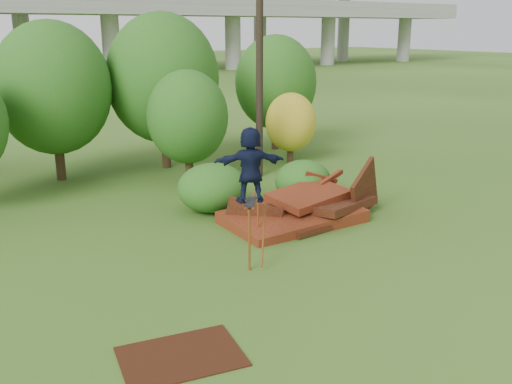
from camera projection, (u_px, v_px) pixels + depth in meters
ground at (326, 264)px, 14.64m from camera, size 240.00×240.00×0.00m
scrap_pile at (306, 210)px, 17.94m from camera, size 5.81×2.83×2.25m
grind_rail at (254, 211)px, 15.12m from camera, size 1.79×2.09×1.62m
skateboard at (251, 202)px, 14.13m from camera, size 0.74×0.81×0.09m
skater at (250, 165)px, 13.87m from camera, size 1.81×1.23×1.87m
flat_plate at (181, 356)px, 10.53m from camera, size 2.48×2.00×0.03m
tree_1 at (53, 88)px, 21.79m from camera, size 4.44×4.44×6.17m
tree_2 at (188, 117)px, 21.64m from camera, size 3.10×3.10×4.37m
tree_3 at (163, 79)px, 23.72m from camera, size 4.69×4.69×6.51m
tree_4 at (291, 122)px, 25.19m from camera, size 2.26×2.26×3.12m
tree_5 at (276, 83)px, 27.61m from camera, size 3.95×3.95×5.56m
shrub_left at (212, 188)px, 18.67m from camera, size 2.33×2.15×1.61m
shrub_right at (303, 180)px, 19.88m from camera, size 2.03×1.86×1.44m
utility_pole at (260, 57)px, 22.02m from camera, size 1.40×0.28×9.33m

